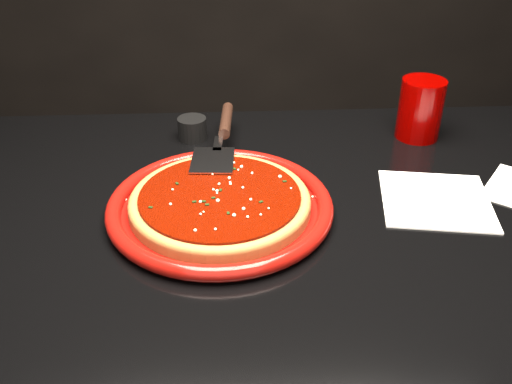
% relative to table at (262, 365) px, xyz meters
% --- Properties ---
extents(table, '(1.20, 0.80, 0.75)m').
position_rel_table_xyz_m(table, '(0.00, 0.00, 0.00)').
color(table, black).
rests_on(table, floor).
extents(plate, '(0.37, 0.37, 0.03)m').
position_rel_table_xyz_m(plate, '(-0.07, -0.01, 0.39)').
color(plate, maroon).
rests_on(plate, table).
extents(pizza_crust, '(0.30, 0.30, 0.01)m').
position_rel_table_xyz_m(pizza_crust, '(-0.07, -0.01, 0.39)').
color(pizza_crust, brown).
rests_on(pizza_crust, plate).
extents(pizza_crust_rim, '(0.30, 0.30, 0.02)m').
position_rel_table_xyz_m(pizza_crust_rim, '(-0.07, -0.01, 0.40)').
color(pizza_crust_rim, brown).
rests_on(pizza_crust_rim, plate).
extents(pizza_sauce, '(0.27, 0.27, 0.01)m').
position_rel_table_xyz_m(pizza_sauce, '(-0.07, -0.01, 0.41)').
color(pizza_sauce, '#670C00').
rests_on(pizza_sauce, plate).
extents(parmesan_dusting, '(0.25, 0.25, 0.01)m').
position_rel_table_xyz_m(parmesan_dusting, '(-0.07, -0.01, 0.41)').
color(parmesan_dusting, beige).
rests_on(parmesan_dusting, plate).
extents(basil_flecks, '(0.23, 0.23, 0.00)m').
position_rel_table_xyz_m(basil_flecks, '(-0.07, -0.01, 0.41)').
color(basil_flecks, black).
rests_on(basil_flecks, plate).
extents(pizza_server, '(0.11, 0.32, 0.02)m').
position_rel_table_xyz_m(pizza_server, '(-0.07, 0.18, 0.42)').
color(pizza_server, silver).
rests_on(pizza_server, plate).
extents(cup, '(0.10, 0.10, 0.12)m').
position_rel_table_xyz_m(cup, '(0.33, 0.25, 0.44)').
color(cup, '#7C0100').
rests_on(cup, table).
extents(napkin_a, '(0.21, 0.21, 0.00)m').
position_rel_table_xyz_m(napkin_a, '(0.29, 0.01, 0.38)').
color(napkin_a, white).
rests_on(napkin_a, table).
extents(ramekin, '(0.07, 0.07, 0.04)m').
position_rel_table_xyz_m(ramekin, '(-0.13, 0.27, 0.40)').
color(ramekin, black).
rests_on(ramekin, table).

